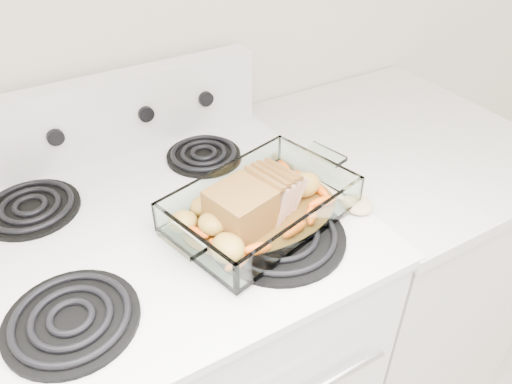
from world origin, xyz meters
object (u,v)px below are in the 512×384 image
electric_range (174,362)px  counter_right (378,268)px  pork_roast (249,202)px  baking_dish (261,210)px

electric_range → counter_right: bearing=-0.1°
electric_range → pork_roast: bearing=-32.1°
electric_range → baking_dish: 0.53m
electric_range → baking_dish: (0.19, -0.10, 0.48)m
baking_dish → electric_range: bearing=137.4°
pork_roast → electric_range: bearing=164.4°
counter_right → baking_dish: 0.69m
counter_right → pork_roast: size_ratio=4.87×
baking_dish → pork_roast: (-0.03, 0.00, 0.03)m
electric_range → counter_right: size_ratio=1.20×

